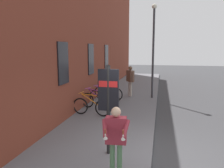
# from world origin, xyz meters

# --- Properties ---
(ground) EXTENTS (60.00, 60.00, 0.00)m
(ground) POSITION_xyz_m (6.00, -1.00, 0.00)
(ground) COLOR #38383A
(sidewalk_pavement) EXTENTS (24.00, 3.50, 0.12)m
(sidewalk_pavement) POSITION_xyz_m (8.00, 1.75, 0.06)
(sidewalk_pavement) COLOR slate
(sidewalk_pavement) RESTS_ON ground
(station_facade) EXTENTS (22.00, 0.65, 8.50)m
(station_facade) POSITION_xyz_m (8.99, 3.80, 4.25)
(station_facade) COLOR brown
(station_facade) RESTS_ON ground
(bicycle_beside_lamp) EXTENTS (0.48, 1.76, 0.97)m
(bicycle_beside_lamp) POSITION_xyz_m (2.97, 2.68, 0.51)
(bicycle_beside_lamp) COLOR black
(bicycle_beside_lamp) RESTS_ON sidewalk_pavement
(bicycle_far_end) EXTENTS (0.68, 1.70, 0.97)m
(bicycle_far_end) POSITION_xyz_m (4.03, 2.76, 0.51)
(bicycle_far_end) COLOR black
(bicycle_far_end) RESTS_ON sidewalk_pavement
(bicycle_by_door) EXTENTS (0.66, 1.71, 0.97)m
(bicycle_by_door) POSITION_xyz_m (4.89, 2.61, 0.51)
(bicycle_by_door) COLOR black
(bicycle_by_door) RESTS_ON sidewalk_pavement
(bicycle_leaning_wall) EXTENTS (0.62, 1.72, 0.97)m
(bicycle_leaning_wall) POSITION_xyz_m (6.02, 2.66, 0.51)
(bicycle_leaning_wall) COLOR black
(bicycle_leaning_wall) RESTS_ON sidewalk_pavement
(transit_info_sign) EXTENTS (0.10, 0.55, 2.40)m
(transit_info_sign) POSITION_xyz_m (-0.34, 1.17, 1.72)
(transit_info_sign) COLOR black
(transit_info_sign) RESTS_ON sidewalk_pavement
(pedestrian_by_facade) EXTENTS (0.57, 0.52, 1.80)m
(pedestrian_by_facade) POSITION_xyz_m (7.28, 1.61, 1.22)
(pedestrian_by_facade) COLOR #B2A599
(pedestrian_by_facade) RESTS_ON sidewalk_pavement
(tourist_with_hotdogs) EXTENTS (0.57, 0.61, 1.59)m
(tourist_with_hotdogs) POSITION_xyz_m (-1.43, 0.75, 1.10)
(tourist_with_hotdogs) COLOR #4C724C
(tourist_with_hotdogs) RESTS_ON sidewalk_pavement
(street_lamp) EXTENTS (0.28, 0.28, 5.27)m
(street_lamp) POSITION_xyz_m (7.10, 0.30, 3.24)
(street_lamp) COLOR #333338
(street_lamp) RESTS_ON sidewalk_pavement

